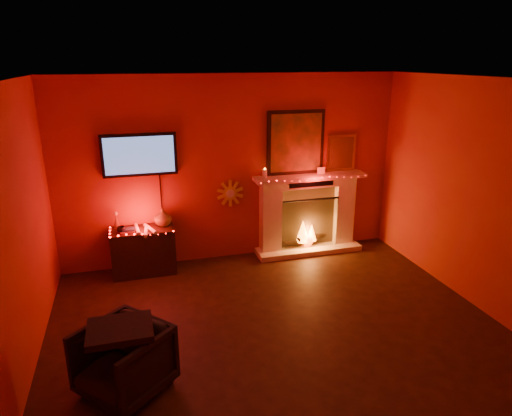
{
  "coord_description": "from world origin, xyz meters",
  "views": [
    {
      "loc": [
        -1.44,
        -3.81,
        2.9
      ],
      "look_at": [
        0.12,
        1.7,
        1.0
      ],
      "focal_mm": 32.0,
      "sensor_mm": 36.0,
      "label": 1
    }
  ],
  "objects_px": {
    "tv": "(140,155)",
    "sunburst_clock": "(230,193)",
    "fireplace": "(307,206)",
    "console_table": "(144,248)",
    "armchair": "(124,361)"
  },
  "relations": [
    {
      "from": "sunburst_clock",
      "to": "console_table",
      "type": "distance_m",
      "value": 1.46
    },
    {
      "from": "fireplace",
      "to": "armchair",
      "type": "bearing_deg",
      "value": -137.28
    },
    {
      "from": "sunburst_clock",
      "to": "armchair",
      "type": "xyz_separation_m",
      "value": [
        -1.59,
        -2.66,
        -0.68
      ]
    },
    {
      "from": "fireplace",
      "to": "tv",
      "type": "bearing_deg",
      "value": 178.5
    },
    {
      "from": "fireplace",
      "to": "sunburst_clock",
      "type": "distance_m",
      "value": 1.23
    },
    {
      "from": "console_table",
      "to": "sunburst_clock",
      "type": "bearing_deg",
      "value": 9.56
    },
    {
      "from": "fireplace",
      "to": "tv",
      "type": "relative_size",
      "value": 1.76
    },
    {
      "from": "sunburst_clock",
      "to": "console_table",
      "type": "xyz_separation_m",
      "value": [
        -1.29,
        -0.22,
        -0.64
      ]
    },
    {
      "from": "fireplace",
      "to": "tv",
      "type": "distance_m",
      "value": 2.61
    },
    {
      "from": "tv",
      "to": "sunburst_clock",
      "type": "distance_m",
      "value": 1.41
    },
    {
      "from": "fireplace",
      "to": "console_table",
      "type": "height_order",
      "value": "fireplace"
    },
    {
      "from": "fireplace",
      "to": "tv",
      "type": "xyz_separation_m",
      "value": [
        -2.44,
        0.06,
        0.92
      ]
    },
    {
      "from": "sunburst_clock",
      "to": "armchair",
      "type": "bearing_deg",
      "value": -120.89
    },
    {
      "from": "fireplace",
      "to": "tv",
      "type": "height_order",
      "value": "fireplace"
    },
    {
      "from": "tv",
      "to": "armchair",
      "type": "height_order",
      "value": "tv"
    }
  ]
}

